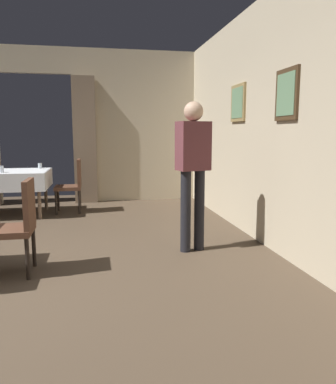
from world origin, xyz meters
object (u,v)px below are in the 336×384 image
Objects in this scene: glass_far_c at (40,166)px; person_waiter_by_doorway at (193,164)px; chair_far_right at (73,183)px; chair_mid_right at (17,222)px; dining_table_far at (0,176)px; glass_far_a at (1,169)px.

person_waiter_by_doorway is (2.07, -2.85, 0.23)m from glass_far_c.
chair_mid_right is at bearing -96.83° from chair_far_right.
person_waiter_by_doorway reaches higher than dining_table_far.
dining_table_far is at bearing -177.38° from chair_far_right.
person_waiter_by_doorway is at bearing -54.00° from glass_far_c.
glass_far_c is 0.05× the size of person_waiter_by_doorway.
chair_mid_right is 2.97m from chair_far_right.
person_waiter_by_doorway is at bearing -40.55° from glass_far_a.
glass_far_c is (0.50, 0.65, -0.01)m from glass_far_a.
person_waiter_by_doorway reaches higher than glass_far_c.
dining_table_far is 0.33m from glass_far_a.
glass_far_c is (-0.57, 0.31, 0.28)m from chair_far_right.
chair_mid_right is at bearing -74.37° from dining_table_far.
glass_far_c is 3.53m from person_waiter_by_doorway.
chair_far_right reaches higher than glass_far_a.
glass_far_a reaches higher than glass_far_c.
person_waiter_by_doorway is (1.50, -2.54, 0.51)m from chair_far_right.
chair_mid_right is 2.72m from glass_far_a.
chair_far_right is 1.16m from glass_far_a.
glass_far_a is at bearing 139.45° from person_waiter_by_doorway.
chair_mid_right is 9.86× the size of glass_far_c.
chair_mid_right is at bearing -86.14° from glass_far_c.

